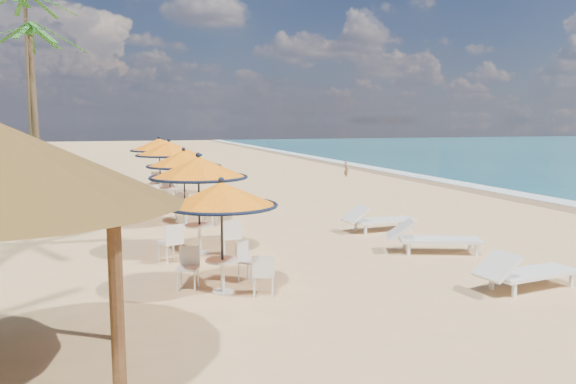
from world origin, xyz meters
name	(u,v)px	position (x,y,z in m)	size (l,w,h in m)	color
ground	(470,269)	(0.00, 0.00, 0.00)	(160.00, 160.00, 0.00)	tan
foam_strip	(513,194)	(9.30, 10.00, 0.00)	(1.20, 140.00, 0.04)	white
wetsand_band	(495,194)	(8.40, 10.00, 0.00)	(1.40, 140.00, 0.02)	olive
station_0	(223,208)	(-5.31, 0.00, 1.56)	(2.04, 2.04, 2.13)	black
station_1	(199,177)	(-5.28, 3.07, 1.83)	(2.30, 2.30, 2.40)	black
station_2	(185,166)	(-5.08, 7.02, 1.79)	(2.25, 2.25, 2.34)	black
station_3	(168,157)	(-5.23, 10.69, 1.82)	(2.39, 2.45, 2.49)	black
station_4	(160,152)	(-5.22, 14.11, 1.83)	(2.40, 2.40, 2.50)	black
lounger_near	(524,271)	(0.02, -1.58, 0.35)	(2.17, 0.94, 0.75)	silver
lounger_mid	(430,237)	(-0.03, 1.54, 0.37)	(2.31, 1.44, 0.79)	silver
lounger_far	(377,219)	(-0.05, 4.31, 0.36)	(2.17, 0.85, 0.76)	silver
palapa	(1,167)	(-8.41, -2.93, 2.62)	(4.09, 4.09, 3.12)	brown
palm_6	(30,39)	(-10.90, 22.35, 7.28)	(5.00, 5.00, 8.01)	brown
palm_7	(25,8)	(-11.62, 27.26, 9.71)	(5.00, 5.00, 10.60)	brown
person	(346,169)	(5.34, 18.83, 0.47)	(0.34, 0.22, 0.94)	brown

